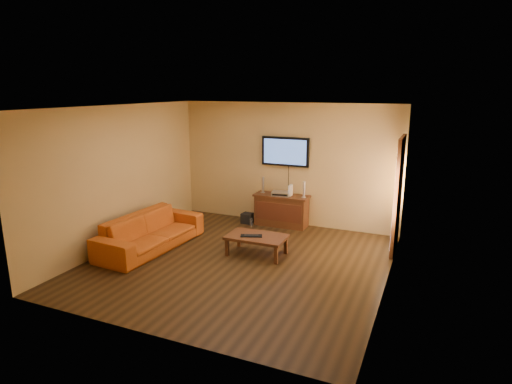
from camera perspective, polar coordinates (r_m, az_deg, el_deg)
The scene contains 14 objects.
ground_plane at distance 7.68m, azimuth -2.32°, elevation -9.33°, with size 5.00×5.00×0.00m, color black.
room_walls at distance 7.74m, azimuth -0.44°, elevation 3.94°, with size 5.00×5.00×5.00m.
french_door at distance 8.32m, azimuth 18.38°, elevation -0.58°, with size 0.07×1.02×2.22m.
media_console at distance 9.53m, azimuth 3.41°, elevation -2.43°, with size 1.22×0.47×0.70m.
television at distance 9.44m, azimuth 3.93°, elevation 5.40°, with size 1.08×0.08×0.64m.
coffee_table at distance 7.88m, azimuth 0.08°, elevation -6.16°, with size 1.08×0.65×0.37m.
sofa at distance 8.41m, azimuth -13.89°, elevation -4.41°, with size 2.28×0.66×0.89m, color #BB5014.
speaker_left at distance 9.60m, azimuth 0.93°, elevation 0.88°, with size 0.10×0.10×0.36m.
speaker_right at distance 9.22m, azimuth 6.41°, elevation 0.24°, with size 0.10×0.10×0.36m.
av_receiver at distance 9.39m, azimuth 3.32°, elevation -0.20°, with size 0.38×0.27×0.09m, color silver.
game_console at distance 9.34m, azimuth 4.61°, elevation 0.20°, with size 0.05×0.18×0.25m, color white.
subwoofer at distance 9.76m, azimuth -1.19°, elevation -3.49°, with size 0.23×0.23×0.23m, color black.
bottle at distance 9.54m, azimuth -0.65°, elevation -4.05°, with size 0.07×0.07×0.19m.
keyboard at distance 7.84m, azimuth -0.63°, elevation -5.84°, with size 0.42×0.28×0.02m.
Camera 1 is at (3.07, -6.36, 3.01)m, focal length 30.00 mm.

